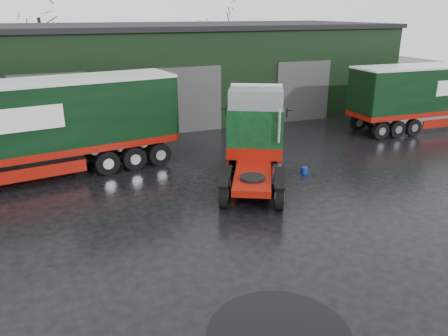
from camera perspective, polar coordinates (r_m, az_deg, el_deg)
The scene contains 10 objects.
ground at distance 14.81m, azimuth 5.16°, elevation -9.09°, with size 100.00×100.00×0.00m, color black.
warehouse at distance 32.73m, azimuth -7.78°, elevation 12.65°, with size 32.40×12.40×6.30m.
hero_tractor at distance 18.26m, azimuth 3.95°, elevation 3.47°, with size 2.75×6.48×4.03m, color #0C3316, non-canonical shape.
trailer_left at distance 20.88m, azimuth -25.36°, elevation 4.20°, with size 2.90×14.16×4.40m, color silver, non-canonical shape.
lorry_right at distance 31.16m, azimuth 26.15°, elevation 8.39°, with size 2.68×15.48×4.07m, color silver, non-canonical shape.
wash_bucket at distance 20.66m, azimuth 10.45°, elevation -0.31°, with size 0.31×0.31×0.29m, color #0722AB.
tree_back_a at distance 41.54m, azimuth -22.71°, elevation 15.06°, with size 4.40×4.40×9.50m, color black, non-canonical shape.
tree_back_b at distance 44.60m, azimuth -0.87°, elevation 15.46°, with size 4.40×4.40×7.50m, color black, non-canonical shape.
puddle_0 at distance 11.00m, azimuth 7.22°, elevation -20.83°, with size 3.45×3.45×0.01m, color black.
puddle_1 at distance 19.63m, azimuth 4.24°, elevation -1.55°, with size 1.72×1.72×0.01m, color black.
Camera 1 is at (-6.06, -11.48, 7.14)m, focal length 35.00 mm.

